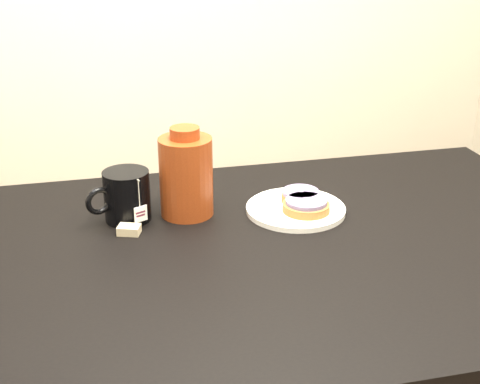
# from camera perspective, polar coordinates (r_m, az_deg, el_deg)

# --- Properties ---
(table) EXTENTS (1.40, 0.90, 0.75)m
(table) POSITION_cam_1_polar(r_m,az_deg,el_deg) (1.37, 2.60, -7.63)
(table) COLOR black
(table) RESTS_ON ground_plane
(plate) EXTENTS (0.22, 0.22, 0.02)m
(plate) POSITION_cam_1_polar(r_m,az_deg,el_deg) (1.48, 4.77, -1.40)
(plate) COLOR white
(plate) RESTS_ON table
(bagel_back) EXTENTS (0.09, 0.09, 0.03)m
(bagel_back) POSITION_cam_1_polar(r_m,az_deg,el_deg) (1.50, 5.19, -0.36)
(bagel_back) COLOR brown
(bagel_back) RESTS_ON plate
(bagel_front) EXTENTS (0.13, 0.13, 0.03)m
(bagel_front) POSITION_cam_1_polar(r_m,az_deg,el_deg) (1.45, 5.66, -1.15)
(bagel_front) COLOR brown
(bagel_front) RESTS_ON plate
(mug) EXTENTS (0.15, 0.13, 0.11)m
(mug) POSITION_cam_1_polar(r_m,az_deg,el_deg) (1.44, -9.71, -0.31)
(mug) COLOR black
(mug) RESTS_ON table
(teabag_pouch) EXTENTS (0.05, 0.05, 0.02)m
(teabag_pouch) POSITION_cam_1_polar(r_m,az_deg,el_deg) (1.39, -9.44, -3.19)
(teabag_pouch) COLOR #C6B793
(teabag_pouch) RESTS_ON table
(bagel_package) EXTENTS (0.14, 0.14, 0.20)m
(bagel_package) POSITION_cam_1_polar(r_m,az_deg,el_deg) (1.44, -4.62, 1.45)
(bagel_package) COLOR #63210D
(bagel_package) RESTS_ON table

